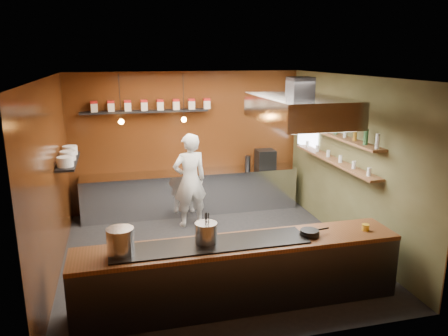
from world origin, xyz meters
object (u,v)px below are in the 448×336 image
object	(u,v)px
stockpot_large	(120,241)
stockpot_small	(206,233)
extractor_hood	(299,109)
chef	(190,180)
espresso_machine	(265,159)

from	to	relation	value
stockpot_large	stockpot_small	world-z (taller)	stockpot_large
extractor_hood	stockpot_small	xyz separation A→B (m)	(-1.75, -1.15, -1.43)
stockpot_small	chef	bearing A→B (deg)	84.35
chef	espresso_machine	bearing A→B (deg)	-168.83
stockpot_large	stockpot_small	size ratio (longest dim) A/B	1.15
stockpot_large	extractor_hood	bearing A→B (deg)	23.01
extractor_hood	stockpot_small	size ratio (longest dim) A/B	6.82
stockpot_small	chef	distance (m)	2.98
stockpot_small	extractor_hood	bearing A→B (deg)	33.39
extractor_hood	chef	distance (m)	2.80
stockpot_large	espresso_machine	bearing A→B (deg)	49.48
stockpot_large	chef	bearing A→B (deg)	65.34
espresso_machine	chef	xyz separation A→B (m)	(-1.83, -0.74, -0.16)
stockpot_large	chef	distance (m)	3.33
extractor_hood	stockpot_large	world-z (taller)	extractor_hood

